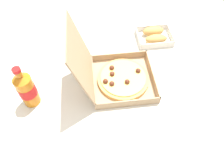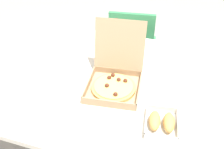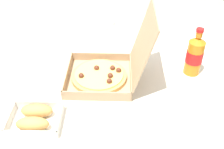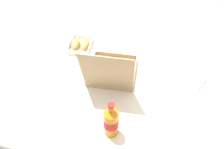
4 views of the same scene
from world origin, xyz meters
name	(u,v)px [view 1 (image 1 of 4)]	position (x,y,z in m)	size (l,w,h in m)	color
ground_plane	(108,146)	(0.00, 0.00, 0.00)	(10.00, 10.00, 0.00)	gray
dining_table	(106,99)	(0.00, 0.00, 0.64)	(1.31, 1.09, 0.70)	silver
pizza_box_open	(116,75)	(0.06, -0.05, 0.75)	(0.33, 0.40, 0.32)	tan
bread_side_box	(154,36)	(0.36, -0.26, 0.73)	(0.17, 0.21, 0.06)	white
cola_bottle	(26,89)	(-0.05, 0.32, 0.80)	(0.07, 0.07, 0.22)	orange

